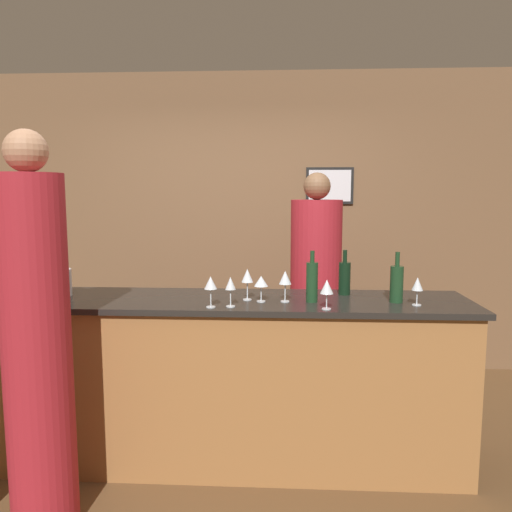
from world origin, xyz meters
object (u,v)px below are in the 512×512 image
at_px(wine_bottle_2, 397,283).
at_px(ice_bucket, 58,283).
at_px(wine_bottle_0, 312,281).
at_px(bartender, 315,302).
at_px(guest_1, 37,348).
at_px(wine_bottle_1, 345,277).

distance_m(wine_bottle_2, ice_bucket, 2.07).
bearing_deg(wine_bottle_0, bartender, 84.86).
bearing_deg(wine_bottle_0, wine_bottle_2, 1.84).
xyz_separation_m(guest_1, ice_bucket, (-0.20, 0.70, 0.20)).
height_order(guest_1, ice_bucket, guest_1).
bearing_deg(wine_bottle_2, wine_bottle_1, 142.76).
distance_m(guest_1, wine_bottle_1, 1.81).
bearing_deg(ice_bucket, wine_bottle_0, -3.22).
relative_size(guest_1, wine_bottle_0, 6.49).
xyz_separation_m(wine_bottle_2, ice_bucket, (-2.07, 0.07, -0.03)).
relative_size(bartender, wine_bottle_2, 6.15).
relative_size(wine_bottle_0, ice_bucket, 1.82).
bearing_deg(wine_bottle_2, ice_bucket, 177.99).
bearing_deg(ice_bucket, guest_1, -73.65).
bearing_deg(wine_bottle_0, ice_bucket, 176.78).
height_order(bartender, guest_1, guest_1).
height_order(wine_bottle_2, ice_bucket, wine_bottle_2).
xyz_separation_m(guest_1, wine_bottle_2, (1.86, 0.62, 0.23)).
bearing_deg(guest_1, ice_bucket, 106.35).
distance_m(wine_bottle_1, ice_bucket, 1.80).
bearing_deg(bartender, guest_1, 46.27).
relative_size(guest_1, ice_bucket, 11.85).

